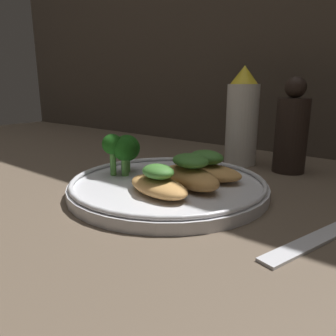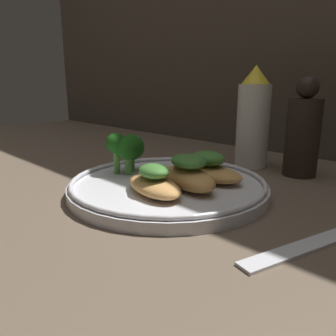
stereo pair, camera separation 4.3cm
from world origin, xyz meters
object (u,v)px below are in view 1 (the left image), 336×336
(broccoli_bunch, at_px, (123,148))
(sauce_bottle, at_px, (244,119))
(plate, at_px, (168,185))
(pepper_grinder, at_px, (292,131))

(broccoli_bunch, xyz_separation_m, sauce_bottle, (0.08, 0.21, 0.03))
(plate, height_order, sauce_bottle, sauce_bottle)
(sauce_bottle, height_order, pepper_grinder, sauce_bottle)
(broccoli_bunch, height_order, pepper_grinder, pepper_grinder)
(plate, height_order, broccoli_bunch, broccoli_bunch)
(plate, height_order, pepper_grinder, pepper_grinder)
(broccoli_bunch, height_order, sauce_bottle, sauce_bottle)
(sauce_bottle, relative_size, pepper_grinder, 1.12)
(plate, bearing_deg, pepper_grinder, 67.06)
(pepper_grinder, bearing_deg, sauce_bottle, -180.00)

